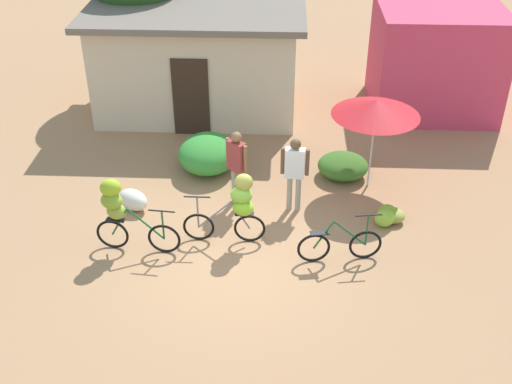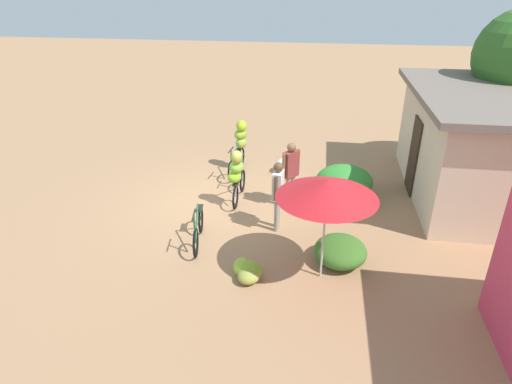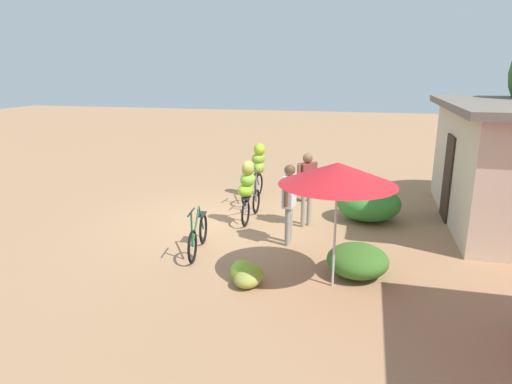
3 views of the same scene
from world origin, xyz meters
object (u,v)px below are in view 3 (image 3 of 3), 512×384
bicycle_near_pile (248,187)px  banana_pile_on_ground (247,275)px  bicycle_center_loaded (198,236)px  produce_sack (305,192)px  bicycle_leftmost (257,166)px  market_umbrella (338,174)px  person_bystander (289,196)px  person_vendor (307,182)px

bicycle_near_pile → banana_pile_on_ground: 3.17m
bicycle_center_loaded → banana_pile_on_ground: size_ratio=2.11×
produce_sack → banana_pile_on_ground: bearing=-2.7°
bicycle_near_pile → bicycle_leftmost: bearing=-171.7°
market_umbrella → bicycle_center_loaded: bearing=-106.9°
produce_sack → person_bystander: (3.35, 0.12, 0.80)m
bicycle_leftmost → produce_sack: (-0.10, 1.34, -0.67)m
banana_pile_on_ground → person_vendor: bearing=169.8°
banana_pile_on_ground → person_vendor: (-3.11, 0.56, 0.88)m
person_bystander → produce_sack: bearing=-178.0°
person_bystander → bicycle_leftmost: bearing=-155.9°
bicycle_near_pile → person_bystander: (1.08, 1.14, 0.16)m
market_umbrella → banana_pile_on_ground: (0.26, -1.39, -1.75)m
bicycle_center_loaded → person_bystander: 1.96m
produce_sack → person_bystander: size_ratio=0.42×
bicycle_leftmost → person_vendor: bearing=38.7°
banana_pile_on_ground → person_bystander: (-1.92, 0.36, 0.86)m
bicycle_center_loaded → produce_sack: (-4.20, 1.52, -0.13)m
bicycle_center_loaded → banana_pile_on_ground: bearing=50.0°
produce_sack → person_vendor: bearing=8.3°
person_vendor → person_bystander: 1.20m
bicycle_leftmost → bicycle_near_pile: bicycle_leftmost is taller
bicycle_leftmost → produce_sack: bicycle_leftmost is taller
bicycle_leftmost → bicycle_center_loaded: bearing=-2.5°
market_umbrella → bicycle_leftmost: (-4.91, -2.49, -1.01)m
produce_sack → person_bystander: 3.44m
market_umbrella → banana_pile_on_ground: 2.25m
bicycle_center_loaded → person_bystander: (-0.85, 1.64, 0.67)m
produce_sack → market_umbrella: bearing=12.9°
bicycle_near_pile → banana_pile_on_ground: bicycle_near_pile is taller
bicycle_near_pile → person_vendor: size_ratio=0.95×
market_umbrella → bicycle_center_loaded: 3.19m
bicycle_center_loaded → produce_sack: bearing=160.1°
bicycle_center_loaded → produce_sack: size_ratio=2.27×
bicycle_leftmost → person_vendor: person_vendor is taller
market_umbrella → person_vendor: market_umbrella is taller
bicycle_near_pile → bicycle_center_loaded: (1.93, -0.50, -0.52)m
market_umbrella → produce_sack: (-5.01, -1.15, -1.69)m
person_bystander → person_vendor: bearing=170.7°
bicycle_center_loaded → person_vendor: 2.83m
banana_pile_on_ground → bicycle_center_loaded: bearing=-130.0°
bicycle_center_loaded → person_vendor: person_vendor is taller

